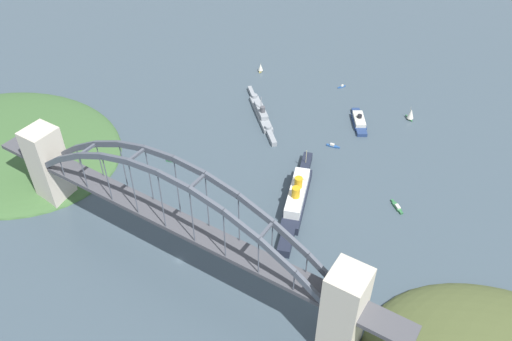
# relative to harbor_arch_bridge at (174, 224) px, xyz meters

# --- Properties ---
(ground_plane) EXTENTS (1400.00, 1400.00, 0.00)m
(ground_plane) POSITION_rel_harbor_arch_bridge_xyz_m (-0.00, 0.00, -28.27)
(ground_plane) COLOR #3D4C56
(harbor_arch_bridge) EXTENTS (257.00, 17.67, 69.03)m
(harbor_arch_bridge) POSITION_rel_harbor_arch_bridge_xyz_m (0.00, 0.00, 0.00)
(harbor_arch_bridge) COLOR beige
(harbor_arch_bridge) RESTS_ON ground
(headland_west_shore) EXTENTS (168.51, 134.30, 17.83)m
(headland_west_shore) POSITION_rel_harbor_arch_bridge_xyz_m (-166.95, 15.24, -28.27)
(headland_west_shore) COLOR #3D6033
(headland_west_shore) RESTS_ON ground
(ocean_liner) EXTENTS (35.77, 87.86, 18.66)m
(ocean_liner) POSITION_rel_harbor_arch_bridge_xyz_m (33.05, 74.30, -22.77)
(ocean_liner) COLOR #1E2333
(ocean_liner) RESTS_ON ground
(naval_cruiser) EXTENTS (59.12, 58.08, 16.83)m
(naval_cruiser) POSITION_rel_harbor_arch_bridge_xyz_m (-36.03, 144.37, -25.46)
(naval_cruiser) COLOR gray
(naval_cruiser) RESTS_ON ground
(harbor_ferry_steamer) EXTENTS (24.14, 33.07, 7.51)m
(harbor_ferry_steamer) POSITION_rel_harbor_arch_bridge_xyz_m (30.62, 175.23, -26.02)
(harbor_ferry_steamer) COLOR navy
(harbor_ferry_steamer) RESTS_ON ground
(small_boat_0) EXTENTS (10.63, 6.30, 2.62)m
(small_boat_0) POSITION_rel_harbor_arch_bridge_xyz_m (-57.76, 66.31, -27.33)
(small_boat_0) COLOR #2D6B3D
(small_boat_0) RESTS_ON ground
(small_boat_1) EXTENTS (8.02, 7.47, 10.40)m
(small_boat_1) POSITION_rel_harbor_arch_bridge_xyz_m (61.04, 200.96, -23.44)
(small_boat_1) COLOR #2D6B3D
(small_boat_1) RESTS_ON ground
(small_boat_2) EXTENTS (5.21, 7.39, 8.36)m
(small_boat_2) POSITION_rel_harbor_arch_bridge_xyz_m (-73.12, 203.10, -24.42)
(small_boat_2) COLOR gold
(small_boat_2) RESTS_ON ground
(small_boat_3) EXTENTS (10.78, 9.67, 2.29)m
(small_boat_3) POSITION_rel_harbor_arch_bridge_xyz_m (87.09, 103.61, -27.43)
(small_boat_3) COLOR #2D6B3D
(small_boat_3) RESTS_ON ground
(small_boat_4) EXTENTS (9.73, 3.12, 2.33)m
(small_boat_4) POSITION_rel_harbor_arch_bridge_xyz_m (26.64, 138.92, -27.46)
(small_boat_4) COLOR #234C8C
(small_boat_4) RESTS_ON ground
(small_boat_5) EXTENTS (4.42, 7.08, 2.15)m
(small_boat_5) POSITION_rel_harbor_arch_bridge_xyz_m (-2.37, 216.47, -27.52)
(small_boat_5) COLOR #234C8C
(small_boat_5) RESTS_ON ground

